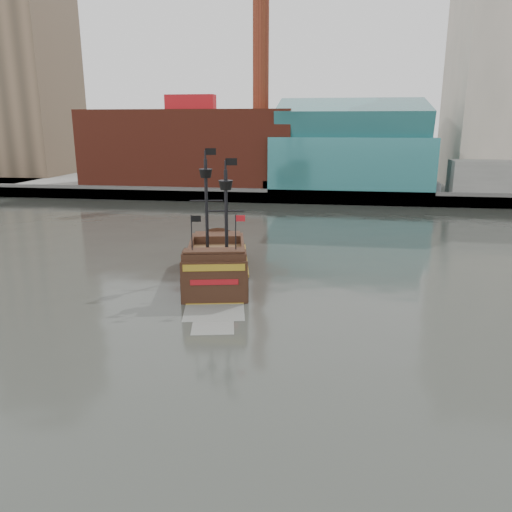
# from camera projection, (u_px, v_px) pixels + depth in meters

# --- Properties ---
(ground) EXTENTS (400.00, 400.00, 0.00)m
(ground) POSITION_uv_depth(u_px,v_px,m) (222.00, 348.00, 33.00)
(ground) COLOR #2B2E28
(ground) RESTS_ON ground
(promenade_far) EXTENTS (220.00, 60.00, 2.00)m
(promenade_far) POSITION_uv_depth(u_px,v_px,m) (304.00, 181.00, 120.63)
(promenade_far) COLOR slate
(promenade_far) RESTS_ON ground
(seawall) EXTENTS (220.00, 1.00, 2.60)m
(seawall) POSITION_uv_depth(u_px,v_px,m) (294.00, 197.00, 92.37)
(seawall) COLOR #4C4C49
(seawall) RESTS_ON ground
(skyline) EXTENTS (149.00, 45.00, 62.00)m
(skyline) POSITION_uv_depth(u_px,v_px,m) (329.00, 74.00, 106.70)
(skyline) COLOR brown
(skyline) RESTS_ON promenade_far
(pirate_ship) EXTENTS (8.58, 18.16, 13.08)m
(pirate_ship) POSITION_uv_depth(u_px,v_px,m) (217.00, 268.00, 47.22)
(pirate_ship) COLOR black
(pirate_ship) RESTS_ON ground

